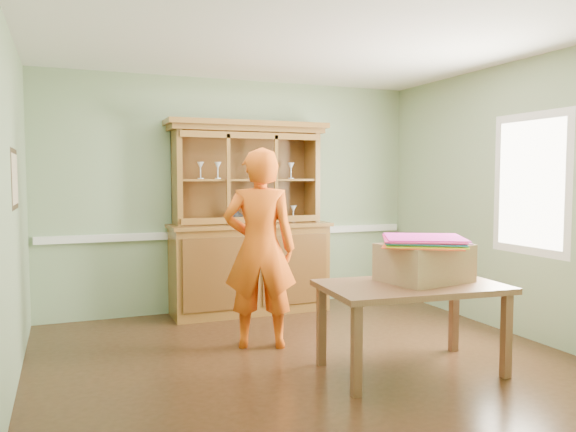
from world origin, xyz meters
name	(u,v)px	position (x,y,z in m)	size (l,w,h in m)	color
floor	(302,357)	(0.00, 0.00, 0.00)	(4.50, 4.50, 0.00)	#462916
ceiling	(302,41)	(0.00, 0.00, 2.70)	(4.50, 4.50, 0.00)	white
wall_back	(236,195)	(0.00, 2.00, 1.35)	(4.50, 4.50, 0.00)	#89A37A
wall_left	(10,208)	(-2.25, 0.00, 1.35)	(4.00, 4.00, 0.00)	#89A37A
wall_right	(508,198)	(2.25, 0.00, 1.35)	(4.00, 4.00, 0.00)	#89A37A
wall_front	(452,218)	(0.00, -2.00, 1.35)	(4.50, 4.50, 0.00)	#89A37A
chair_rail	(237,233)	(0.00, 1.98, 0.90)	(4.41, 0.05, 0.08)	white
framed_map	(15,179)	(-2.23, 0.30, 1.55)	(0.03, 0.60, 0.46)	#352415
window_panel	(530,184)	(2.23, -0.30, 1.50)	(0.03, 0.96, 1.36)	white
china_hutch	(249,246)	(0.08, 1.75, 0.77)	(1.87, 0.62, 2.20)	brown
dining_table	(411,294)	(0.68, -0.65, 0.63)	(1.49, 0.96, 0.71)	brown
cardboard_box	(424,263)	(0.84, -0.59, 0.87)	(0.66, 0.53, 0.31)	#93694B
kite_stack	(425,241)	(0.81, -0.63, 1.05)	(0.85, 0.85, 0.06)	#ED471D
person	(260,248)	(-0.24, 0.43, 0.91)	(0.67, 0.44, 1.83)	#E9560E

